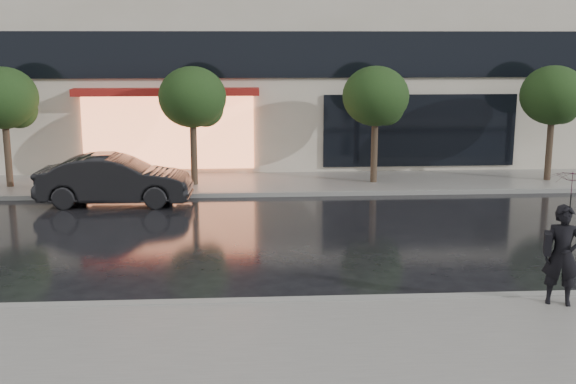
{
  "coord_description": "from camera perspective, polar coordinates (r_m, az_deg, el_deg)",
  "views": [
    {
      "loc": [
        -1.38,
        -13.62,
        4.87
      ],
      "look_at": [
        -0.36,
        2.57,
        1.4
      ],
      "focal_mm": 45.0,
      "sensor_mm": 36.0,
      "label": 1
    }
  ],
  "objects": [
    {
      "name": "tree_mid_east",
      "position": [
        24.14,
        7.06,
        7.36
      ],
      "size": [
        2.2,
        2.2,
        3.99
      ],
      "color": "#33261C",
      "rests_on": "ground"
    },
    {
      "name": "tree_far_east",
      "position": [
        25.93,
        20.31,
        7.02
      ],
      "size": [
        2.2,
        2.2,
        3.99
      ],
      "color": "#33261C",
      "rests_on": "ground"
    },
    {
      "name": "tree_mid_west",
      "position": [
        23.79,
        -7.41,
        7.28
      ],
      "size": [
        2.2,
        2.2,
        3.99
      ],
      "color": "#33261C",
      "rests_on": "ground"
    },
    {
      "name": "sidewalk_far",
      "position": [
        24.39,
        -0.29,
        0.7
      ],
      "size": [
        60.0,
        3.5,
        0.12
      ],
      "primitive_type": "cube",
      "color": "slate",
      "rests_on": "ground"
    },
    {
      "name": "ground",
      "position": [
        14.53,
        2.06,
        -7.51
      ],
      "size": [
        120.0,
        120.0,
        0.0
      ],
      "primitive_type": "plane",
      "color": "black",
      "rests_on": "ground"
    },
    {
      "name": "pedestrian_with_umbrella",
      "position": [
        13.79,
        21.18,
        -2.24
      ],
      "size": [
        1.14,
        1.15,
        2.47
      ],
      "rotation": [
        0.0,
        0.0,
        -0.35
      ],
      "color": "black",
      "rests_on": "sidewalk_near"
    },
    {
      "name": "curb_far",
      "position": [
        22.68,
        -0.04,
        -0.14
      ],
      "size": [
        60.0,
        0.25,
        0.14
      ],
      "primitive_type": "cube",
      "color": "gray",
      "rests_on": "ground"
    },
    {
      "name": "curb_near",
      "position": [
        13.58,
        2.48,
        -8.65
      ],
      "size": [
        60.0,
        0.25,
        0.14
      ],
      "primitive_type": "cube",
      "color": "gray",
      "rests_on": "ground"
    },
    {
      "name": "sidewalk_near",
      "position": [
        11.52,
        3.69,
        -12.64
      ],
      "size": [
        60.0,
        4.5,
        0.12
      ],
      "primitive_type": "cube",
      "color": "slate",
      "rests_on": "ground"
    },
    {
      "name": "tree_far_west",
      "position": [
        24.91,
        -21.42,
        6.76
      ],
      "size": [
        2.2,
        2.2,
        3.99
      ],
      "color": "#33261C",
      "rests_on": "ground"
    },
    {
      "name": "parked_car",
      "position": [
        22.03,
        -13.51,
        0.94
      ],
      "size": [
        4.56,
        1.74,
        1.49
      ],
      "primitive_type": "imported",
      "rotation": [
        0.0,
        0.0,
        1.53
      ],
      "color": "black",
      "rests_on": "ground"
    }
  ]
}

